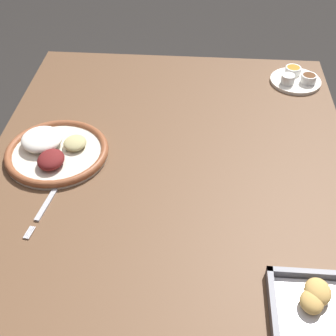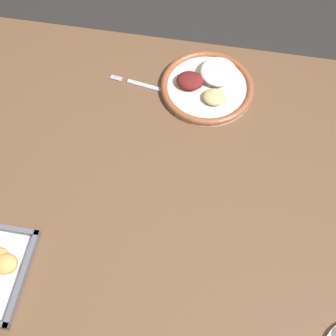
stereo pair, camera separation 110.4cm
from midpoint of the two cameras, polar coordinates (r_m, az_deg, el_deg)
The scene contains 4 objects.
ground_plane at distance 1.74m, azimuth 14.01°, elevation -20.49°, with size 8.00×8.00×0.00m, color #282623.
dining_table at distance 1.12m, azimuth 21.41°, elevation -14.59°, with size 1.29×0.93×0.76m.
dinner_plate at distance 1.17m, azimuth 27.13°, elevation 0.78°, with size 0.27×0.27×0.05m.
fork at distance 1.11m, azimuth 19.05°, elevation 0.67°, with size 0.21×0.05×0.00m.
Camera 2 is at (-0.13, 0.57, 1.81)m, focal length 50.00 mm.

